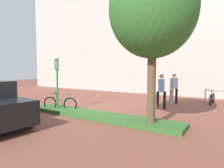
{
  "coord_description": "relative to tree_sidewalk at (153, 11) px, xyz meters",
  "views": [
    {
      "loc": [
        5.55,
        -7.71,
        1.91
      ],
      "look_at": [
        -0.35,
        1.57,
        1.11
      ],
      "focal_mm": 30.85,
      "sensor_mm": 36.0,
      "label": 1
    }
  ],
  "objects": [
    {
      "name": "parking_sign_post",
      "position": [
        -4.58,
        0.06,
        -2.22
      ],
      "size": [
        0.13,
        0.35,
        2.44
      ],
      "color": "#2D7238",
      "rests_on": "ground"
    },
    {
      "name": "person_shirt_blue",
      "position": [
        -0.7,
        3.17,
        -2.84
      ],
      "size": [
        0.41,
        0.61,
        1.72
      ],
      "color": "black",
      "rests_on": "ground"
    },
    {
      "name": "tree_sidewalk",
      "position": [
        0.0,
        0.0,
        0.0
      ],
      "size": [
        2.83,
        2.83,
        5.4
      ],
      "color": "brown",
      "rests_on": "ground"
    },
    {
      "name": "ground_plane",
      "position": [
        -3.25,
        1.67,
        -3.82
      ],
      "size": [
        60.0,
        60.0,
        0.0
      ],
      "primitive_type": "plane",
      "color": "brown"
    },
    {
      "name": "building_facade",
      "position": [
        -3.25,
        8.91,
        1.18
      ],
      "size": [
        28.0,
        1.2,
        10.0
      ],
      "primitive_type": "cube",
      "color": "#B2ADA3",
      "rests_on": "ground"
    },
    {
      "name": "person_shirt_white",
      "position": [
        -0.57,
        5.03,
        -2.84
      ],
      "size": [
        0.42,
        0.56,
        1.72
      ],
      "color": "black",
      "rests_on": "ground"
    },
    {
      "name": "bike_at_sign",
      "position": [
        -4.48,
        0.11,
        -3.47
      ],
      "size": [
        1.61,
        0.64,
        0.86
      ],
      "color": "black",
      "rests_on": "ground"
    },
    {
      "name": "planter_strip",
      "position": [
        -2.38,
        0.06,
        -3.74
      ],
      "size": [
        7.0,
        1.1,
        0.16
      ],
      "primitive_type": "cube",
      "color": "#336028",
      "rests_on": "ground"
    },
    {
      "name": "bollard_steel",
      "position": [
        -0.57,
        4.65,
        -3.37
      ],
      "size": [
        0.16,
        0.16,
        0.9
      ],
      "primitive_type": "cylinder",
      "color": "#ADADB2",
      "rests_on": "ground"
    }
  ]
}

